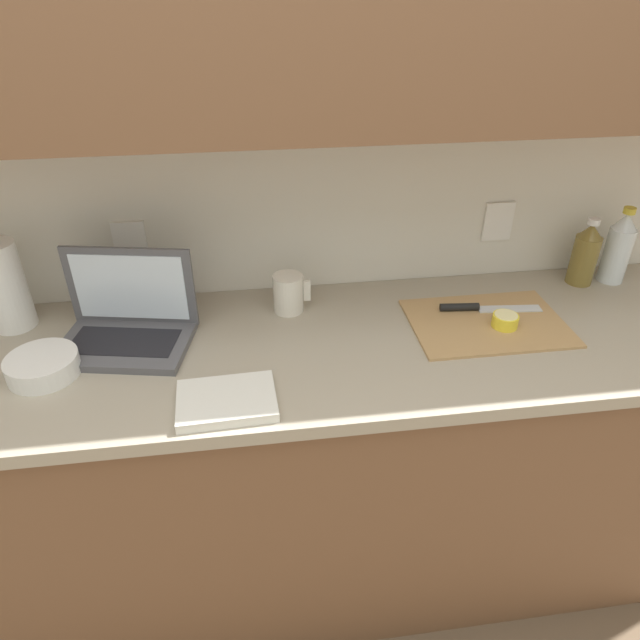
# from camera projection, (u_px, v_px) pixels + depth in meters

# --- Properties ---
(ground_plane) EXTENTS (12.00, 12.00, 0.00)m
(ground_plane) POSITION_uv_depth(u_px,v_px,m) (285.00, 564.00, 1.96)
(ground_plane) COLOR brown
(ground_plane) RESTS_ON ground
(wall_back) EXTENTS (5.20, 0.38, 2.60)m
(wall_back) POSITION_uv_depth(u_px,v_px,m) (254.00, 63.00, 1.34)
(wall_back) COLOR silver
(wall_back) RESTS_ON ground_plane
(counter_unit) EXTENTS (2.51, 0.63, 0.91)m
(counter_unit) POSITION_uv_depth(u_px,v_px,m) (274.00, 469.00, 1.72)
(counter_unit) COLOR brown
(counter_unit) RESTS_ON ground_plane
(laptop) EXTENTS (0.37, 0.28, 0.24)m
(laptop) POSITION_uv_depth(u_px,v_px,m) (127.00, 321.00, 1.48)
(laptop) COLOR #515156
(laptop) RESTS_ON counter_unit
(cutting_board) EXTENTS (0.42, 0.30, 0.01)m
(cutting_board) POSITION_uv_depth(u_px,v_px,m) (487.00, 323.00, 1.57)
(cutting_board) COLOR tan
(cutting_board) RESTS_ON counter_unit
(knife) EXTENTS (0.29, 0.06, 0.02)m
(knife) POSITION_uv_depth(u_px,v_px,m) (473.00, 308.00, 1.61)
(knife) COLOR silver
(knife) RESTS_ON cutting_board
(lemon_half_cut) EXTENTS (0.07, 0.07, 0.04)m
(lemon_half_cut) POSITION_uv_depth(u_px,v_px,m) (505.00, 320.00, 1.54)
(lemon_half_cut) COLOR yellow
(lemon_half_cut) RESTS_ON cutting_board
(bottle_green_soda) EXTENTS (0.08, 0.08, 0.21)m
(bottle_green_soda) POSITION_uv_depth(u_px,v_px,m) (585.00, 254.00, 1.73)
(bottle_green_soda) COLOR olive
(bottle_green_soda) RESTS_ON counter_unit
(bottle_oil_tall) EXTENTS (0.08, 0.08, 0.24)m
(bottle_oil_tall) POSITION_uv_depth(u_px,v_px,m) (618.00, 248.00, 1.73)
(bottle_oil_tall) COLOR silver
(bottle_oil_tall) RESTS_ON counter_unit
(measuring_cup) EXTENTS (0.11, 0.09, 0.11)m
(measuring_cup) POSITION_uv_depth(u_px,v_px,m) (289.00, 293.00, 1.61)
(measuring_cup) COLOR silver
(measuring_cup) RESTS_ON counter_unit
(bowl_white) EXTENTS (0.17, 0.17, 0.05)m
(bowl_white) POSITION_uv_depth(u_px,v_px,m) (43.00, 366.00, 1.37)
(bowl_white) COLOR white
(bowl_white) RESTS_ON counter_unit
(paper_towel_roll) EXTENTS (0.11, 0.11, 0.24)m
(paper_towel_roll) POSITION_uv_depth(u_px,v_px,m) (4.00, 286.00, 1.50)
(paper_towel_roll) COLOR white
(paper_towel_roll) RESTS_ON counter_unit
(dish_towel) EXTENTS (0.23, 0.17, 0.02)m
(dish_towel) POSITION_uv_depth(u_px,v_px,m) (227.00, 401.00, 1.28)
(dish_towel) COLOR silver
(dish_towel) RESTS_ON counter_unit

